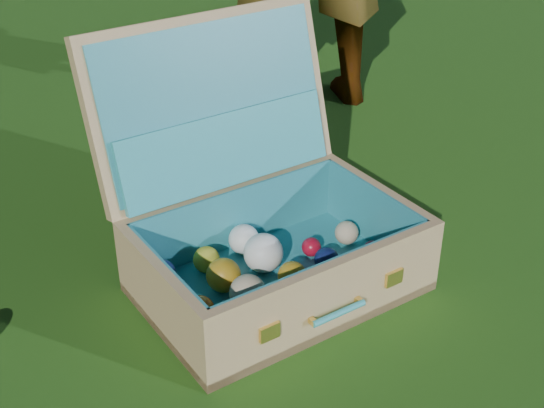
# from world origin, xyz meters

# --- Properties ---
(ground) EXTENTS (60.00, 60.00, 0.00)m
(ground) POSITION_xyz_m (0.00, 0.00, 0.00)
(ground) COLOR #215114
(ground) RESTS_ON ground
(suitcase) EXTENTS (0.84, 0.82, 0.62)m
(suitcase) POSITION_xyz_m (-0.04, -0.03, 0.18)
(suitcase) COLOR tan
(suitcase) RESTS_ON ground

